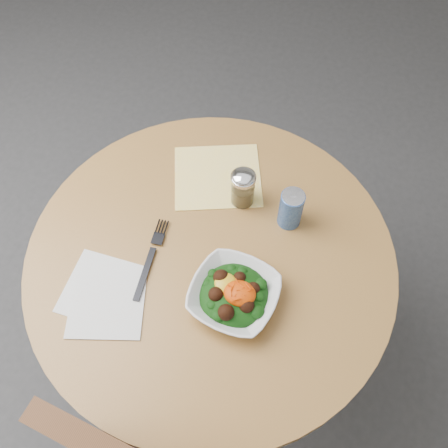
# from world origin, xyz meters

# --- Properties ---
(ground) EXTENTS (6.00, 6.00, 0.00)m
(ground) POSITION_xyz_m (0.00, 0.00, 0.00)
(ground) COLOR #313134
(ground) RESTS_ON ground
(table) EXTENTS (0.90, 0.90, 0.75)m
(table) POSITION_xyz_m (0.00, 0.00, 0.55)
(table) COLOR black
(table) RESTS_ON ground
(cloth_napkin) EXTENTS (0.28, 0.26, 0.00)m
(cloth_napkin) POSITION_xyz_m (-0.04, 0.23, 0.75)
(cloth_napkin) COLOR yellow
(cloth_napkin) RESTS_ON table
(paper_napkins) EXTENTS (0.22, 0.22, 0.00)m
(paper_napkins) POSITION_xyz_m (-0.21, -0.16, 0.75)
(paper_napkins) COLOR silver
(paper_napkins) RESTS_ON table
(salad_bowl) EXTENTS (0.23, 0.23, 0.07)m
(salad_bowl) POSITION_xyz_m (0.08, -0.10, 0.78)
(salad_bowl) COLOR silver
(salad_bowl) RESTS_ON table
(fork) EXTENTS (0.03, 0.22, 0.00)m
(fork) POSITION_xyz_m (-0.14, -0.04, 0.76)
(fork) COLOR black
(fork) RESTS_ON table
(spice_shaker) EXTENTS (0.06, 0.06, 0.11)m
(spice_shaker) POSITION_xyz_m (0.04, 0.18, 0.81)
(spice_shaker) COLOR silver
(spice_shaker) RESTS_ON table
(beverage_can) EXTENTS (0.06, 0.06, 0.11)m
(beverage_can) POSITION_xyz_m (0.17, 0.14, 0.81)
(beverage_can) COLOR navy
(beverage_can) RESTS_ON table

